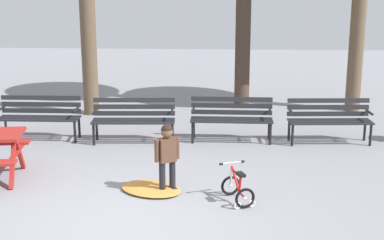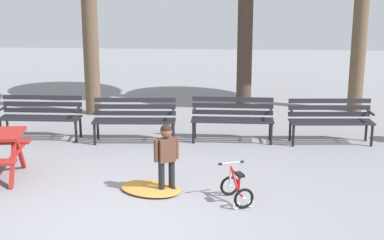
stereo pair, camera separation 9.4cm
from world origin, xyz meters
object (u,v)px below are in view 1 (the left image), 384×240
(park_bench_far_right, at_px, (329,117))
(kids_bicycle, at_px, (238,189))
(park_bench_left, at_px, (134,116))
(park_bench_right, at_px, (232,115))
(park_bench_far_left, at_px, (40,114))
(child_standing, at_px, (167,153))

(park_bench_far_right, bearing_deg, kids_bicycle, -120.71)
(park_bench_left, relative_size, park_bench_right, 1.01)
(park_bench_right, xyz_separation_m, park_bench_far_right, (1.89, -0.03, 0.00))
(kids_bicycle, bearing_deg, park_bench_far_left, 141.50)
(park_bench_left, bearing_deg, kids_bicycle, -56.47)
(child_standing, distance_m, kids_bicycle, 1.17)
(park_bench_right, relative_size, park_bench_far_right, 0.99)
(park_bench_right, height_order, child_standing, child_standing)
(park_bench_far_left, distance_m, child_standing, 3.92)
(park_bench_far_left, relative_size, kids_bicycle, 2.54)
(park_bench_right, relative_size, child_standing, 1.51)
(child_standing, xyz_separation_m, kids_bicycle, (1.05, -0.32, -0.42))
(park_bench_right, height_order, kids_bicycle, park_bench_right)
(park_bench_right, distance_m, kids_bicycle, 3.15)
(park_bench_right, bearing_deg, kids_bicycle, -89.13)
(park_bench_right, xyz_separation_m, kids_bicycle, (0.05, -3.13, -0.31))
(park_bench_far_left, height_order, child_standing, child_standing)
(park_bench_left, relative_size, child_standing, 1.53)
(park_bench_far_left, xyz_separation_m, child_standing, (2.80, -2.74, 0.11))
(park_bench_far_right, bearing_deg, park_bench_right, 179.22)
(park_bench_far_left, xyz_separation_m, park_bench_right, (3.80, 0.07, 0.00))
(park_bench_right, bearing_deg, park_bench_far_left, -178.94)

